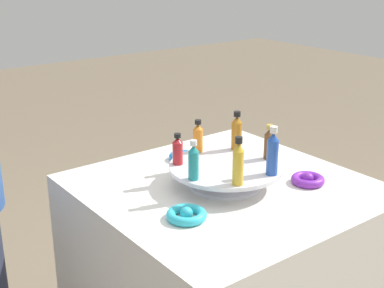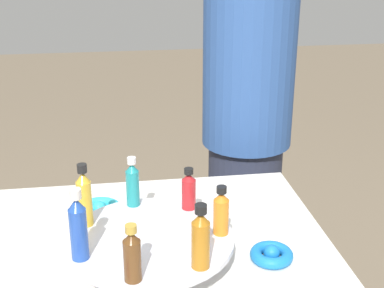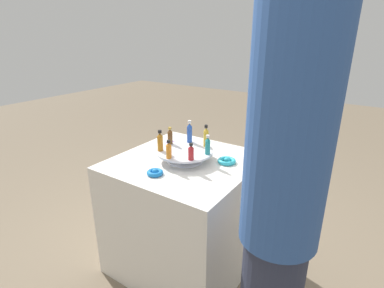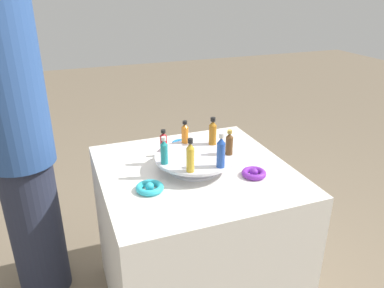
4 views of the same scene
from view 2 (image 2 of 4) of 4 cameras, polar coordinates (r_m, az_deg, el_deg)
display_stand at (r=1.12m, az=-4.52°, el=-10.86°), size 0.35×0.35×0.07m
bottle_teal at (r=1.21m, az=-6.36°, el=-4.20°), size 0.03×0.03×0.12m
bottle_gold at (r=1.14m, az=-11.42°, el=-5.61°), size 0.03×0.03×0.14m
bottle_blue at (r=1.03m, az=-12.04°, el=-8.67°), size 0.03×0.03×0.15m
bottle_brown at (r=0.96m, az=-6.40°, el=-11.70°), size 0.03×0.03×0.11m
bottle_amber at (r=0.99m, az=0.93°, el=-10.08°), size 0.03×0.03×0.13m
bottle_orange at (r=1.10m, az=3.12°, el=-7.26°), size 0.03×0.03×0.11m
bottle_red at (r=1.20m, az=-0.35°, el=-4.94°), size 0.03×0.03×0.10m
ribbon_bow_blue at (r=1.16m, az=8.48°, el=-11.57°), size 0.09×0.09×0.03m
ribbon_bow_teal at (r=1.34m, az=-9.85°, el=-6.90°), size 0.11×0.11×0.04m
person_figure at (r=1.79m, az=5.96°, el=4.74°), size 0.30×0.30×1.77m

